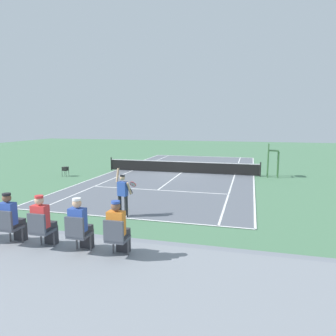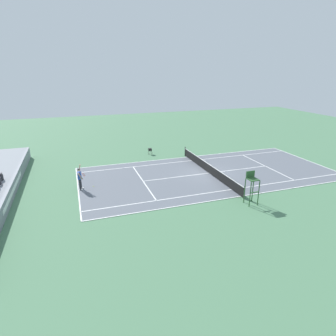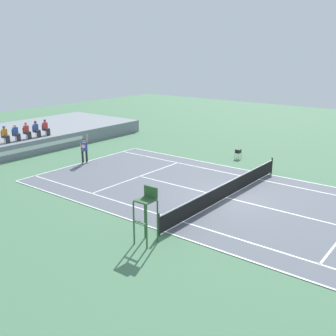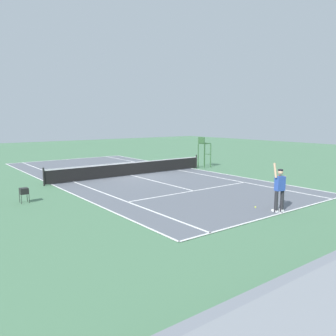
% 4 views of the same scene
% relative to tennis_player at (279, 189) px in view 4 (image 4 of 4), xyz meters
% --- Properties ---
extents(ground_plane, '(80.00, 80.00, 0.00)m').
position_rel_tennis_player_xyz_m(ground_plane, '(0.06, -11.66, -0.99)').
color(ground_plane, '#4C7A56').
extents(court, '(11.08, 23.88, 0.03)m').
position_rel_tennis_player_xyz_m(court, '(0.06, -11.66, -0.98)').
color(court, slate).
rests_on(court, ground).
extents(net, '(11.98, 0.10, 1.07)m').
position_rel_tennis_player_xyz_m(net, '(0.06, -11.66, -0.47)').
color(net, black).
rests_on(net, ground).
extents(tennis_player, '(0.82, 0.62, 2.08)m').
position_rel_tennis_player_xyz_m(tennis_player, '(0.00, 0.00, 0.00)').
color(tennis_player, '#232328').
rests_on(tennis_player, ground).
extents(tennis_ball, '(0.07, 0.07, 0.07)m').
position_rel_tennis_player_xyz_m(tennis_ball, '(0.23, -1.01, -0.96)').
color(tennis_ball, '#D1E533').
rests_on(tennis_ball, ground).
extents(umpire_chair, '(0.77, 0.77, 2.44)m').
position_rel_tennis_player_xyz_m(umpire_chair, '(-6.67, -11.66, 0.56)').
color(umpire_chair, '#2D562D').
rests_on(umpire_chair, ground).
extents(ball_hopper, '(0.36, 0.36, 0.70)m').
position_rel_tennis_player_xyz_m(ball_hopper, '(8.02, -8.09, -0.42)').
color(ball_hopper, black).
rests_on(ball_hopper, ground).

